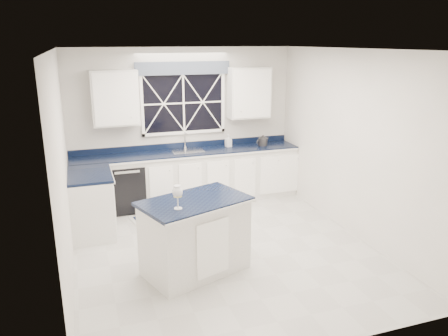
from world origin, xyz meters
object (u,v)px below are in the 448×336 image
object	(u,v)px
island	(195,236)
dishwasher	(126,186)
soap_bottle	(228,141)
kettle	(263,141)
faucet	(185,140)
wine_glass	(178,193)

from	to	relation	value
island	dishwasher	bearing A→B (deg)	83.84
island	soap_bottle	xyz separation A→B (m)	(1.31, 2.52, 0.57)
island	kettle	world-z (taller)	kettle
dishwasher	faucet	bearing A→B (deg)	10.02
island	soap_bottle	size ratio (longest dim) A/B	6.69
kettle	wine_glass	world-z (taller)	wine_glass
faucet	soap_bottle	size ratio (longest dim) A/B	1.38
kettle	island	bearing A→B (deg)	-146.72
wine_glass	dishwasher	bearing A→B (deg)	96.87
faucet	kettle	distance (m)	1.43
dishwasher	island	xyz separation A→B (m)	(0.57, -2.42, 0.07)
kettle	soap_bottle	size ratio (longest dim) A/B	1.26
island	kettle	size ratio (longest dim) A/B	5.30
faucet	island	size ratio (longest dim) A/B	0.21
wine_glass	faucet	bearing A→B (deg)	74.59
dishwasher	wine_glass	distance (m)	2.76
faucet	island	world-z (taller)	faucet
faucet	soap_bottle	xyz separation A→B (m)	(0.78, -0.09, -0.05)
island	soap_bottle	bearing A→B (deg)	43.08
faucet	kettle	xyz separation A→B (m)	(1.41, -0.21, -0.07)
faucet	island	distance (m)	2.74
dishwasher	faucet	distance (m)	1.31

